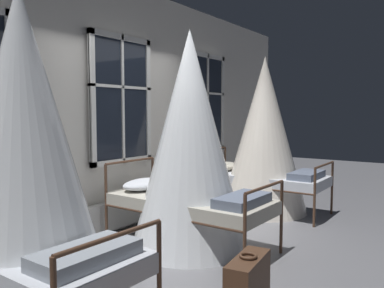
{
  "coord_description": "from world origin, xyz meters",
  "views": [
    {
      "loc": [
        -3.76,
        -2.48,
        1.58
      ],
      "look_at": [
        0.06,
        0.21,
        1.21
      ],
      "focal_mm": 37.07,
      "sensor_mm": 36.0,
      "label": 1
    }
  ],
  "objects": [
    {
      "name": "ground",
      "position": [
        0.0,
        0.0,
        0.0
      ],
      "size": [
        19.39,
        19.39,
        0.0
      ],
      "primitive_type": "plane",
      "color": "slate"
    },
    {
      "name": "suitcase_dark",
      "position": [
        -1.02,
        -1.09,
        0.22
      ],
      "size": [
        0.58,
        0.28,
        0.47
      ],
      "rotation": [
        0.0,
        0.0,
        0.14
      ],
      "color": "#472D1E",
      "rests_on": "ground"
    },
    {
      "name": "cot_first",
      "position": [
        -2.08,
        0.25,
        1.22
      ],
      "size": [
        1.38,
        1.96,
        2.52
      ],
      "rotation": [
        0.0,
        0.0,
        1.56
      ],
      "color": "#4C3323",
      "rests_on": "ground"
    },
    {
      "name": "cot_third",
      "position": [
        2.02,
        0.2,
        1.19
      ],
      "size": [
        1.38,
        1.96,
        2.46
      ],
      "rotation": [
        0.0,
        0.0,
        1.58
      ],
      "color": "#4C3323",
      "rests_on": "ground"
    },
    {
      "name": "window_bank",
      "position": [
        0.0,
        1.29,
        1.01
      ],
      "size": [
        5.19,
        0.1,
        2.52
      ],
      "color": "black",
      "rests_on": "ground"
    },
    {
      "name": "cot_second",
      "position": [
        -0.04,
        0.17,
        1.22
      ],
      "size": [
        1.38,
        1.96,
        2.53
      ],
      "rotation": [
        0.0,
        0.0,
        1.56
      ],
      "color": "#4C3323",
      "rests_on": "ground"
    },
    {
      "name": "back_wall_with_windows",
      "position": [
        0.0,
        1.41,
        1.64
      ],
      "size": [
        9.38,
        0.1,
        3.29
      ],
      "primitive_type": "cube",
      "color": "silver",
      "rests_on": "ground"
    }
  ]
}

